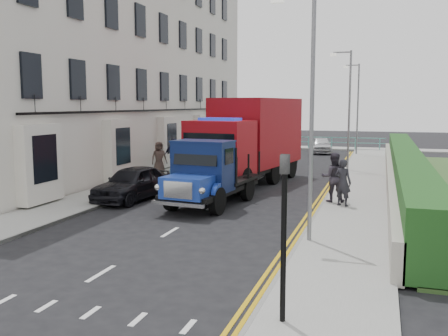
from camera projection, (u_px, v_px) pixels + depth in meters
The scene contains 23 objects.
ground at pixel (193, 218), 17.36m from camera, with size 120.00×120.00×0.00m, color black.
pavement_west at pixel (164, 175), 27.42m from camera, with size 2.40×38.00×0.12m, color gray.
pavement_east at pixel (361, 185), 24.27m from camera, with size 2.60×38.00×0.12m, color gray.
promenade at pixel (310, 148), 44.76m from camera, with size 30.00×2.50×0.12m, color gray.
sea_plane at pixel (339, 131), 74.08m from camera, with size 120.00×120.00×0.00m, color #505E6D.
terrace_west at pixel (127, 53), 31.58m from camera, with size 6.31×30.20×14.25m.
garden_east at pixel (404, 169), 23.59m from camera, with size 1.45×28.00×1.75m.
seafront_railing at pixel (308, 143), 43.94m from camera, with size 13.00×0.08×1.11m.
lamp_near at pixel (308, 102), 13.70m from camera, with size 1.23×0.18×7.00m.
lamp_mid at pixel (347, 103), 28.83m from camera, with size 1.23×0.18×7.00m.
lamp_far at pixel (356, 104), 38.28m from camera, with size 1.23×0.18×7.00m.
traffic_signal at pixel (284, 213), 8.62m from camera, with size 0.16×0.20×3.10m.
bedford_lorry at pixel (205, 178), 18.92m from camera, with size 2.68×5.60×2.56m.
red_lorry at pixel (250, 138), 24.83m from camera, with size 4.04×8.43×4.24m.
parked_car_front at pixel (133, 183), 20.61m from camera, with size 1.68×4.19×1.43m, color black.
parked_car_mid at pixel (200, 161), 28.21m from camera, with size 1.54×4.42×1.46m, color #63BCD5.
parked_car_rear at pixel (238, 150), 34.88m from camera, with size 2.22×5.45×1.58m, color silver.
seafront_car_left at pixel (250, 147), 38.30m from camera, with size 2.29×4.97×1.38m, color black.
seafront_car_right at pixel (321, 145), 40.36m from camera, with size 1.55×3.85×1.31m, color silver.
pedestrian_east_near at pixel (343, 182), 18.80m from camera, with size 0.65×0.43×1.79m, color #222227.
pedestrian_east_far at pixel (333, 177), 19.58m from camera, with size 0.95×0.74×1.95m, color #322D37.
pedestrian_west_near at pixel (174, 155), 28.50m from camera, with size 1.10×0.46×1.88m, color black.
pedestrian_west_far at pixel (159, 158), 27.34m from camera, with size 0.88×0.57×1.80m, color #3E332C.
Camera 1 is at (6.17, -15.87, 3.95)m, focal length 40.00 mm.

